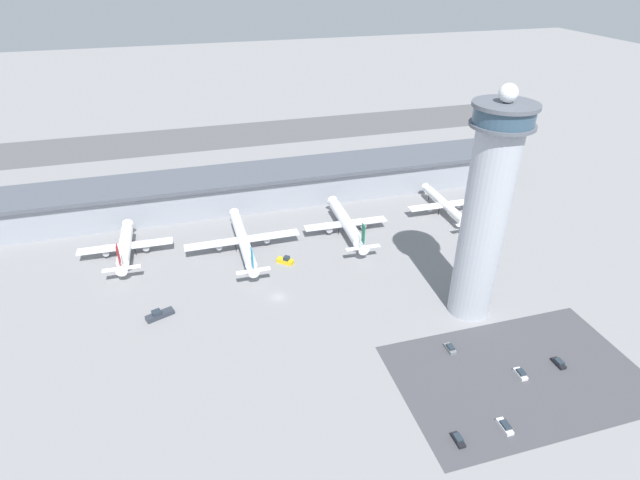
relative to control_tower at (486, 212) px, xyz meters
name	(u,v)px	position (x,y,z in m)	size (l,w,h in m)	color
ground_plane	(278,297)	(-54.52, 21.78, -33.36)	(1000.00, 1000.00, 0.00)	gray
terminal_building	(244,188)	(-54.52, 91.78, -26.20)	(236.41, 25.00, 14.13)	#9399A3
runway_strip	(222,136)	(-54.52, 183.75, -33.36)	(354.61, 44.00, 0.01)	#515154
control_tower	(486,212)	(0.00, 0.00, 0.00)	(16.35, 16.35, 67.74)	#ADB2BC
parking_lot_surface	(519,375)	(-1.32, -28.02, -33.36)	(64.00, 40.00, 0.01)	#424247
airplane_gate_alpha	(125,246)	(-101.53, 60.54, -29.07)	(32.48, 33.34, 13.45)	white
airplane_gate_bravo	(243,240)	(-60.75, 52.82, -28.76)	(41.53, 44.69, 13.10)	silver
airplane_gate_charlie	(347,223)	(-20.73, 54.87, -28.99)	(32.57, 40.79, 13.84)	silver
airplane_gate_delta	(445,205)	(23.30, 58.91, -28.97)	(30.82, 37.58, 11.66)	white
service_truck_catering	(159,315)	(-90.58, 21.89, -32.45)	(8.64, 5.32, 2.63)	black
service_truck_fuel	(475,243)	(22.13, 33.13, -32.47)	(7.01, 8.04, 2.57)	black
service_truck_baggage	(285,261)	(-47.97, 40.58, -32.41)	(6.00, 5.52, 2.74)	black
car_navy_sedan	(505,426)	(-14.50, -41.31, -32.81)	(1.81, 4.74, 1.43)	black
car_grey_coupe	(559,363)	(10.95, -27.55, -32.77)	(1.87, 4.14, 1.51)	black
car_yellow_taxi	(458,439)	(-26.67, -41.54, -32.82)	(1.80, 4.13, 1.40)	black
car_blue_compact	(450,348)	(-13.98, -14.66, -32.76)	(1.88, 4.07, 1.54)	black
car_white_wagon	(521,374)	(-1.10, -28.13, -32.77)	(1.94, 4.20, 1.53)	black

